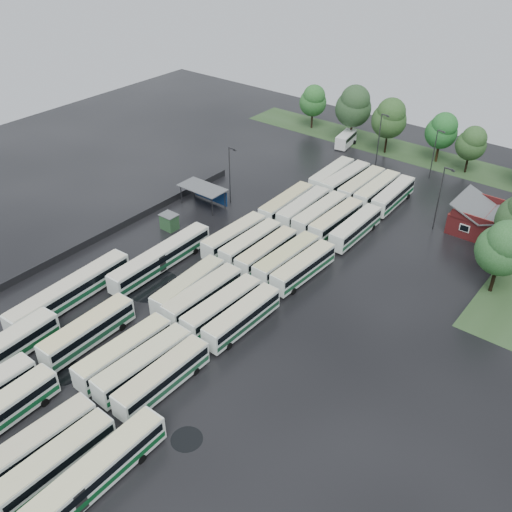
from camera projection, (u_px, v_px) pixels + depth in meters
The scene contains 51 objects.
ground at pixel (188, 306), 75.31m from camera, with size 160.00×160.00×0.00m, color black.
brick_building at pixel (486, 223), 89.80m from camera, with size 10.07×8.60×5.39m.
wash_shed at pixel (204, 189), 96.93m from camera, with size 8.20×4.20×3.58m.
utility_hut at pixel (169, 222), 91.18m from camera, with size 2.70×2.20×2.62m.
grass_strip_north at pixel (416, 154), 116.59m from camera, with size 80.00×10.00×0.01m, color #26411F.
west_fence at pixel (123, 225), 91.68m from camera, with size 0.10×50.00×1.20m, color #2D2D30.
bus_r0c1 at pixel (3, 411), 58.14m from camera, with size 2.87×12.01×3.32m.
bus_r0c3 at pixel (37, 444), 54.67m from camera, with size 3.15×12.24×3.38m.
bus_r0c4 at pixel (55, 463), 52.93m from camera, with size 2.86×12.18×3.37m.
bus_r1c0 at pixel (88, 331), 68.21m from camera, with size 2.96×12.58×3.49m.
bus_r1c2 at pixel (124, 353), 65.14m from camera, with size 2.99×12.52×3.47m.
bus_r1c3 at pixel (144, 364), 63.59m from camera, with size 3.15×12.51×3.46m.
bus_r1c4 at pixel (163, 378), 61.95m from camera, with size 2.66×12.20×3.39m.
bus_r2c1 at pixel (189, 287), 75.70m from camera, with size 3.22×12.38×3.41m.
bus_r2c2 at pixel (203, 296), 74.00m from camera, with size 2.85×12.50×3.47m.
bus_r2c3 at pixel (222, 307), 72.10m from camera, with size 3.02×12.38×3.42m.
bus_r2c4 at pixel (242, 317), 70.51m from camera, with size 2.77×12.10×3.36m.
bus_r3c0 at pixel (234, 236), 86.40m from camera, with size 2.90×12.14×3.36m.
bus_r3c1 at pixel (251, 243), 84.77m from camera, with size 2.62×11.86×3.30m.
bus_r3c2 at pixel (267, 252), 82.86m from camera, with size 2.55×11.85×3.30m.
bus_r3c3 at pixel (286, 259), 81.16m from camera, with size 3.02×12.46×3.45m.
bus_r3c4 at pixel (303, 267), 79.57m from camera, with size 3.01×12.03×3.32m.
bus_r4c0 at pixel (287, 204), 94.83m from camera, with size 2.99×12.59×3.49m.
bus_r4c1 at pixel (303, 208), 93.66m from camera, with size 2.94×12.35×3.42m.
bus_r4c2 at pixel (320, 214), 91.97m from camera, with size 2.68×12.45×3.47m.
bus_r4c3 at pixel (336, 220), 90.37m from camera, with size 2.79×12.21×3.39m.
bus_r4c4 at pixel (355, 228), 88.54m from camera, with size 2.70×12.09×3.36m.
bus_r5c0 at pixel (332, 176), 104.03m from camera, with size 3.05×12.30×3.40m.
bus_r5c1 at pixel (345, 180), 102.42m from camera, with size 2.92×12.54×3.48m.
bus_r5c2 at pixel (361, 186), 100.53m from camera, with size 2.64×12.37×3.44m.
bus_r5c3 at pixel (377, 190), 99.09m from camera, with size 2.72×12.31×3.42m.
bus_r5c4 at pixel (393, 196), 97.48m from camera, with size 2.99×12.13×3.35m.
artic_bus_west_b at pixel (161, 258), 81.52m from camera, with size 2.87×18.04×3.34m.
artic_bus_west_c at pixel (70, 292), 74.73m from camera, with size 3.35×18.61×3.44m.
artic_bus_east at pixel (80, 487), 50.79m from camera, with size 2.79×18.58×3.44m.
minibus at pixel (346, 139), 119.42m from camera, with size 3.31×6.67×2.78m.
tree_north_0 at pixel (313, 100), 125.32m from camera, with size 6.00×6.00×9.94m.
tree_north_1 at pixel (354, 106), 117.57m from camera, with size 7.49×7.49×12.41m.
tree_north_2 at pixel (390, 118), 113.16m from camera, with size 7.00×7.00×11.59m.
tree_north_3 at pixel (442, 130), 109.87m from camera, with size 6.20×6.20×10.27m.
tree_north_4 at pixel (472, 143), 106.10m from camera, with size 5.67×5.67×9.39m.
tree_east_0 at pixel (504, 247), 73.90m from camera, with size 6.77×6.77×11.22m.
lamp_post_ne at pixel (440, 194), 88.23m from camera, with size 1.68×0.33×10.89m.
lamp_post_nw at pixel (230, 171), 95.97m from camera, with size 1.59×0.31×10.31m.
lamp_post_back_w at pixel (380, 136), 108.45m from camera, with size 1.63×0.32×10.59m.
lamp_post_back_e at pixel (435, 151), 104.06m from camera, with size 1.48×0.29×9.63m.
puddle_0 at pixel (63, 373), 65.11m from camera, with size 4.28×4.28×0.01m, color black.
puddle_1 at pixel (116, 447), 56.64m from camera, with size 3.12×3.12×0.01m, color black.
puddle_2 at pixel (152, 285), 79.07m from camera, with size 7.81×7.81×0.01m, color black.
puddle_3 at pixel (204, 325), 72.00m from camera, with size 4.04×4.04×0.01m, color black.
puddle_4 at pixel (187, 439), 57.40m from camera, with size 3.30×3.30×0.01m, color black.
Camera 1 is at (43.74, -40.73, 47.16)m, focal length 40.00 mm.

